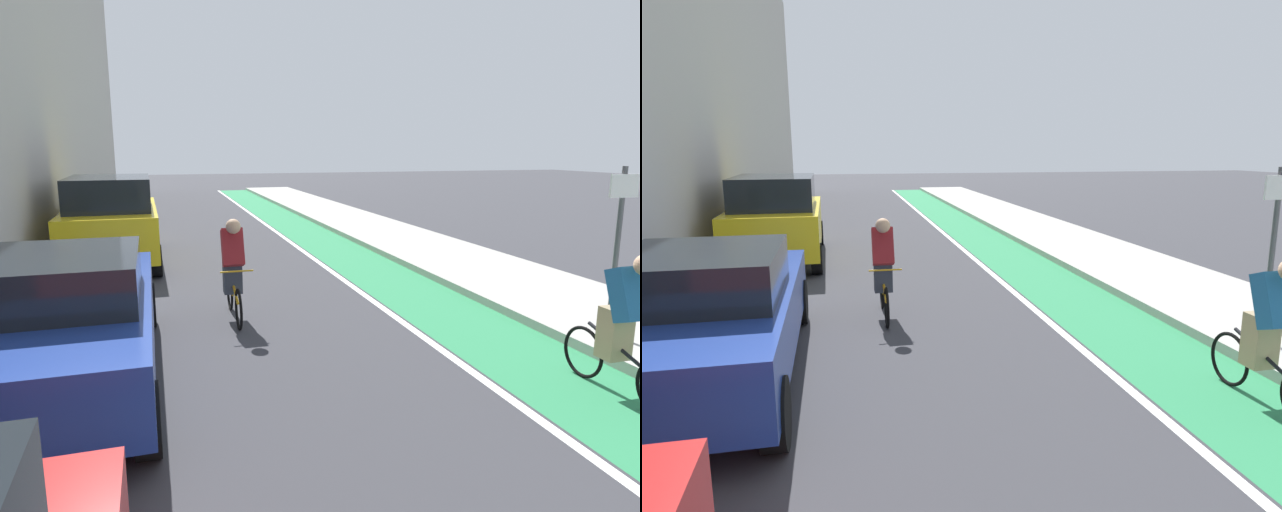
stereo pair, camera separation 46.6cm
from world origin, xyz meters
TOP-DOWN VIEW (x-y plane):
  - ground_plane at (0.00, 16.08)m, footprint 88.33×88.33m
  - bike_lane_paint at (2.84, 18.08)m, footprint 1.60×40.15m
  - lane_divider_stripe at (1.94, 18.08)m, footprint 0.12×40.15m
  - sidewalk_right at (4.98, 18.08)m, footprint 2.66×40.15m
  - parked_sedan_blue at (-2.59, 10.04)m, footprint 2.00×4.77m
  - parked_suv_yellow_cab at (-2.59, 16.98)m, footprint 2.11×4.76m
  - cyclist_mid at (3.08, 8.12)m, footprint 0.48×1.65m
  - cyclist_trailing at (-0.50, 11.96)m, footprint 0.48×1.66m
  - street_sign_post at (4.21, 9.43)m, footprint 0.44×0.07m

SIDE VIEW (x-z plane):
  - ground_plane at x=0.00m, z-range 0.00..0.00m
  - bike_lane_paint at x=2.84m, z-range 0.00..0.00m
  - lane_divider_stripe at x=1.94m, z-range 0.00..0.00m
  - sidewalk_right at x=4.98m, z-range 0.00..0.14m
  - parked_sedan_blue at x=-2.59m, z-range 0.02..1.55m
  - cyclist_mid at x=3.08m, z-range 0.01..1.59m
  - cyclist_trailing at x=-0.50m, z-range 0.01..1.60m
  - parked_suv_yellow_cab at x=-2.59m, z-range 0.03..2.01m
  - street_sign_post at x=4.21m, z-range 0.37..2.61m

